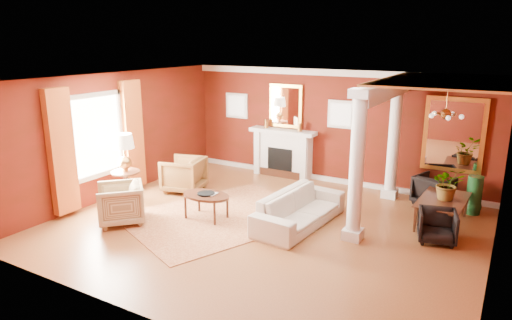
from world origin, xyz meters
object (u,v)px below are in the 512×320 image
Objects in this scene: sofa at (300,204)px; dining_table at (444,205)px; side_table at (124,156)px; armchair_stripe at (120,202)px; coffee_table at (206,196)px; armchair_leopard at (184,173)px.

sofa reaches higher than dining_table.
armchair_stripe is at bearing -50.26° from side_table.
dining_table reaches higher than coffee_table.
side_table is 6.86m from dining_table.
side_table reaches higher than armchair_stripe.
sofa is at bearing 11.15° from side_table.
sofa is 3.62m from armchair_stripe.
side_table is at bearing 106.05° from sofa.
armchair_stripe is 1.36m from side_table.
side_table reaches higher than coffee_table.
armchair_leopard is 1.56m from side_table.
armchair_stripe is at bearing -9.46° from armchair_leopard.
armchair_stripe is at bearing -142.76° from coffee_table.
side_table reaches higher than sofa.
dining_table is at bearing 72.32° from armchair_stripe.
armchair_stripe is 0.59× the size of dining_table.
coffee_table is 0.66× the size of side_table.
sofa is 2.50× the size of armchair_leopard.
armchair_leopard is (-3.35, 0.52, 0.01)m from sofa.
armchair_leopard is 2.22m from armchair_stripe.
armchair_leopard is 0.61× the size of dining_table.
armchair_leopard is 0.89× the size of coffee_table.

